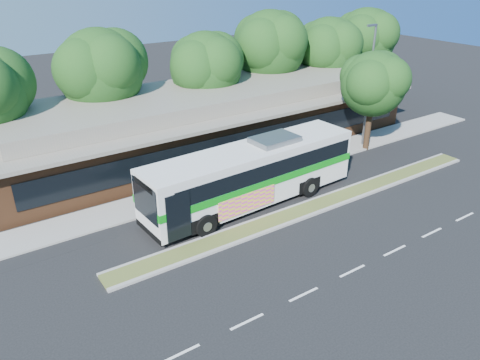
{
  "coord_description": "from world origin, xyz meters",
  "views": [
    {
      "loc": [
        -17.37,
        -16.84,
        13.21
      ],
      "look_at": [
        -4.14,
        2.66,
        2.0
      ],
      "focal_mm": 35.0,
      "sensor_mm": 36.0,
      "label": 1
    }
  ],
  "objects": [
    {
      "name": "tree_bg_b",
      "position": [
        -6.57,
        16.14,
        6.14
      ],
      "size": [
        6.69,
        6.0,
        9.0
      ],
      "color": "black",
      "rests_on": "ground"
    },
    {
      "name": "tree_bg_c",
      "position": [
        1.4,
        15.13,
        5.59
      ],
      "size": [
        6.24,
        5.6,
        8.26
      ],
      "color": "black",
      "rests_on": "ground"
    },
    {
      "name": "sidewalk",
      "position": [
        0.0,
        6.4,
        0.06
      ],
      "size": [
        44.0,
        2.6,
        0.12
      ],
      "primitive_type": "cube",
      "color": "gray",
      "rests_on": "ground"
    },
    {
      "name": "median_strip",
      "position": [
        0.0,
        0.6,
        0.07
      ],
      "size": [
        26.0,
        1.1,
        0.15
      ],
      "primitive_type": "cube",
      "color": "#4F5C27",
      "rests_on": "ground"
    },
    {
      "name": "tree_bg_f",
      "position": [
        20.43,
        16.14,
        6.06
      ],
      "size": [
        6.69,
        6.0,
        8.92
      ],
      "color": "black",
      "rests_on": "ground"
    },
    {
      "name": "tree_bg_e",
      "position": [
        14.42,
        15.14,
        5.74
      ],
      "size": [
        6.47,
        5.8,
        8.5
      ],
      "color": "black",
      "rests_on": "ground"
    },
    {
      "name": "lamp_post",
      "position": [
        9.56,
        6.0,
        4.9
      ],
      "size": [
        0.93,
        0.18,
        9.07
      ],
      "color": "slate",
      "rests_on": "ground"
    },
    {
      "name": "tree_bg_d",
      "position": [
        8.45,
        16.15,
        6.42
      ],
      "size": [
        6.91,
        6.2,
        9.37
      ],
      "color": "black",
      "rests_on": "ground"
    },
    {
      "name": "plaza_building",
      "position": [
        0.0,
        12.99,
        2.13
      ],
      "size": [
        33.2,
        11.2,
        4.45
      ],
      "color": "brown",
      "rests_on": "ground"
    },
    {
      "name": "transit_bus",
      "position": [
        -2.94,
        3.13,
        2.12
      ],
      "size": [
        13.7,
        3.64,
        3.81
      ],
      "rotation": [
        0.0,
        0.0,
        0.05
      ],
      "color": "silver",
      "rests_on": "ground"
    },
    {
      "name": "ground",
      "position": [
        0.0,
        0.0,
        0.0
      ],
      "size": [
        120.0,
        120.0,
        0.0
      ],
      "primitive_type": "plane",
      "color": "black",
      "rests_on": "ground"
    },
    {
      "name": "sidewalk_tree",
      "position": [
        9.57,
        5.41,
        5.13
      ],
      "size": [
        5.22,
        4.68,
        7.37
      ],
      "color": "black",
      "rests_on": "ground"
    }
  ]
}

